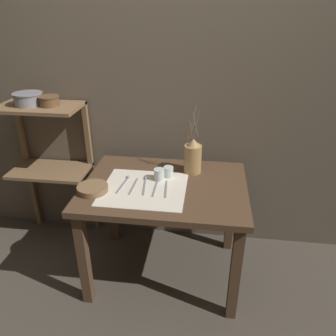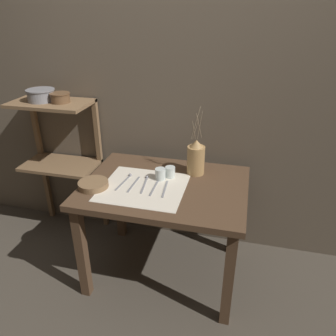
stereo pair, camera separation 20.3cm
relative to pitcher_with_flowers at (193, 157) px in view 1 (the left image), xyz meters
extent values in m
plane|color=#473F35|center=(-0.16, -0.20, -0.84)|extent=(12.00, 12.00, 0.00)
cube|color=brown|center=(-0.16, 0.30, 0.36)|extent=(7.00, 0.06, 2.40)
cube|color=#4C3523|center=(-0.16, -0.20, -0.13)|extent=(1.04, 0.78, 0.04)
cube|color=#4C3523|center=(-0.63, -0.53, -0.50)|extent=(0.06, 0.06, 0.69)
cube|color=#4C3523|center=(0.30, -0.53, -0.50)|extent=(0.06, 0.06, 0.69)
cube|color=#4C3523|center=(-0.63, 0.13, -0.50)|extent=(0.06, 0.06, 0.69)
cube|color=#4C3523|center=(0.30, 0.13, -0.50)|extent=(0.06, 0.06, 0.69)
cube|color=brown|center=(-1.09, 0.08, 0.28)|extent=(0.58, 0.33, 0.02)
cube|color=brown|center=(-1.09, 0.08, -0.22)|extent=(0.58, 0.33, 0.02)
cube|color=brown|center=(-1.36, 0.23, -0.27)|extent=(0.04, 0.04, 1.13)
cube|color=brown|center=(-0.82, 0.23, -0.27)|extent=(0.04, 0.04, 1.13)
cube|color=beige|center=(-0.28, -0.27, -0.11)|extent=(0.52, 0.48, 0.00)
cylinder|color=#A87F4C|center=(0.00, 0.00, -0.02)|extent=(0.12, 0.12, 0.19)
cone|color=#A87F4C|center=(0.00, 0.00, 0.11)|extent=(0.09, 0.09, 0.05)
cylinder|color=#847056|center=(-0.02, -0.01, 0.20)|extent=(0.02, 0.04, 0.14)
cylinder|color=#847056|center=(-0.01, 0.00, 0.22)|extent=(0.05, 0.01, 0.17)
cylinder|color=#847056|center=(0.01, 0.02, 0.22)|extent=(0.04, 0.04, 0.17)
cylinder|color=#847056|center=(-0.01, 0.02, 0.24)|extent=(0.05, 0.05, 0.21)
cylinder|color=#847056|center=(0.02, 0.00, 0.23)|extent=(0.03, 0.02, 0.19)
cylinder|color=brown|center=(-0.59, -0.35, -0.09)|extent=(0.19, 0.19, 0.04)
cylinder|color=silver|center=(-0.21, -0.14, -0.07)|extent=(0.07, 0.07, 0.08)
cylinder|color=silver|center=(-0.15, -0.10, -0.07)|extent=(0.07, 0.07, 0.07)
cube|color=gray|center=(-0.43, -0.25, -0.11)|extent=(0.03, 0.21, 0.00)
sphere|color=gray|center=(-0.42, -0.15, -0.11)|extent=(0.02, 0.02, 0.02)
cube|color=gray|center=(-0.35, -0.26, -0.11)|extent=(0.02, 0.21, 0.00)
cube|color=gray|center=(-0.29, -0.25, -0.11)|extent=(0.04, 0.21, 0.00)
sphere|color=gray|center=(-0.30, -0.15, -0.11)|extent=(0.02, 0.02, 0.02)
cube|color=gray|center=(-0.21, -0.26, -0.11)|extent=(0.01, 0.21, 0.00)
cube|color=gray|center=(-0.15, -0.27, -0.11)|extent=(0.03, 0.21, 0.00)
cylinder|color=gray|center=(-1.16, 0.08, 0.33)|extent=(0.19, 0.19, 0.09)
cylinder|color=gray|center=(-1.16, 0.08, 0.37)|extent=(0.20, 0.20, 0.01)
cylinder|color=brown|center=(-1.00, 0.08, 0.33)|extent=(0.13, 0.13, 0.07)
cylinder|color=brown|center=(-1.00, 0.08, 0.36)|extent=(0.14, 0.14, 0.01)
camera|label=1|loc=(0.10, -2.01, 0.92)|focal=35.00mm
camera|label=2|loc=(0.30, -1.97, 0.92)|focal=35.00mm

